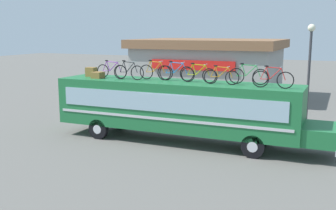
# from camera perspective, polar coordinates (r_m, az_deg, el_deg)

# --- Properties ---
(ground_plane) EXTENTS (120.00, 120.00, 0.00)m
(ground_plane) POSITION_cam_1_polar(r_m,az_deg,el_deg) (19.74, 0.97, -5.14)
(ground_plane) COLOR #605E59
(bus) EXTENTS (13.31, 2.48, 2.93)m
(bus) POSITION_cam_1_polar(r_m,az_deg,el_deg) (19.26, 1.60, -0.18)
(bus) COLOR #1E6B38
(bus) RESTS_ON ground
(luggage_bag_1) EXTENTS (0.51, 0.39, 0.48)m
(luggage_bag_1) POSITION_cam_1_polar(r_m,az_deg,el_deg) (21.65, -10.78, 4.61)
(luggage_bag_1) COLOR olive
(luggage_bag_1) RESTS_ON bus
(luggage_bag_2) EXTENTS (0.51, 0.54, 0.31)m
(luggage_bag_2) POSITION_cam_1_polar(r_m,az_deg,el_deg) (20.81, -9.87, 4.19)
(luggage_bag_2) COLOR olive
(luggage_bag_2) RESTS_ON bus
(rooftop_bicycle_1) EXTENTS (1.74, 0.44, 0.90)m
(rooftop_bicycle_1) POSITION_cam_1_polar(r_m,az_deg,el_deg) (20.75, -7.94, 4.83)
(rooftop_bicycle_1) COLOR black
(rooftop_bicycle_1) RESTS_ON bus
(rooftop_bicycle_2) EXTENTS (1.67, 0.44, 0.95)m
(rooftop_bicycle_2) POSITION_cam_1_polar(r_m,az_deg,el_deg) (19.93, -5.58, 4.70)
(rooftop_bicycle_2) COLOR black
(rooftop_bicycle_2) RESTS_ON bus
(rooftop_bicycle_3) EXTENTS (1.70, 0.44, 0.96)m
(rooftop_bicycle_3) POSITION_cam_1_polar(r_m,az_deg,el_deg) (19.82, -1.82, 4.73)
(rooftop_bicycle_3) COLOR black
(rooftop_bicycle_3) RESTS_ON bus
(rooftop_bicycle_4) EXTENTS (1.79, 0.44, 0.95)m
(rooftop_bicycle_4) POSITION_cam_1_polar(r_m,az_deg,el_deg) (19.41, 1.18, 4.60)
(rooftop_bicycle_4) COLOR black
(rooftop_bicycle_4) RESTS_ON bus
(rooftop_bicycle_5) EXTENTS (1.73, 0.44, 0.91)m
(rooftop_bicycle_5) POSITION_cam_1_polar(r_m,az_deg,el_deg) (18.76, 4.31, 4.33)
(rooftop_bicycle_5) COLOR black
(rooftop_bicycle_5) RESTS_ON bus
(rooftop_bicycle_6) EXTENTS (1.64, 0.44, 0.86)m
(rooftop_bicycle_6) POSITION_cam_1_polar(r_m,az_deg,el_deg) (18.22, 7.52, 4.02)
(rooftop_bicycle_6) COLOR black
(rooftop_bicycle_6) RESTS_ON bus
(rooftop_bicycle_7) EXTENTS (1.79, 0.44, 0.95)m
(rooftop_bicycle_7) POSITION_cam_1_polar(r_m,az_deg,el_deg) (18.43, 11.25, 4.09)
(rooftop_bicycle_7) COLOR black
(rooftop_bicycle_7) RESTS_ON bus
(rooftop_bicycle_8) EXTENTS (1.73, 0.44, 0.94)m
(rooftop_bicycle_8) POSITION_cam_1_polar(r_m,az_deg,el_deg) (17.46, 14.55, 3.60)
(rooftop_bicycle_8) COLOR black
(rooftop_bicycle_8) RESTS_ON bus
(roadside_building) EXTENTS (11.53, 8.43, 4.62)m
(roadside_building) POSITION_cam_1_polar(r_m,az_deg,el_deg) (33.31, 5.80, 5.32)
(roadside_building) COLOR #9E9E99
(roadside_building) RESTS_ON ground
(street_lamp) EXTENTS (0.40, 0.40, 5.65)m
(street_lamp) POSITION_cam_1_polar(r_m,az_deg,el_deg) (22.96, 19.35, 5.88)
(street_lamp) COLOR #38383D
(street_lamp) RESTS_ON ground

